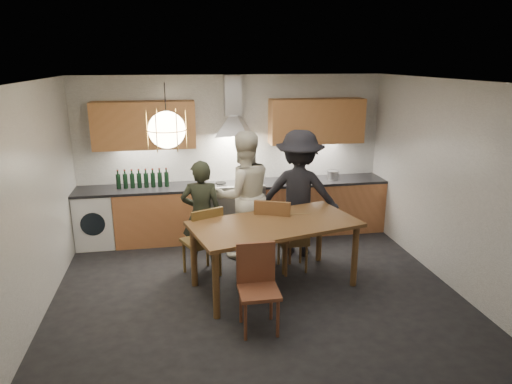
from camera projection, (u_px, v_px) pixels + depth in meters
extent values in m
plane|color=black|center=(256.00, 292.00, 5.78)|extent=(5.00, 5.00, 0.00)
cube|color=silver|center=(232.00, 156.00, 7.54)|extent=(5.00, 0.02, 2.60)
cube|color=silver|center=(311.00, 281.00, 3.28)|extent=(5.00, 0.02, 2.60)
cube|color=silver|center=(32.00, 205.00, 4.99)|extent=(0.02, 4.50, 2.60)
cube|color=silver|center=(448.00, 184.00, 5.83)|extent=(0.02, 4.50, 2.60)
cube|color=silver|center=(256.00, 81.00, 5.05)|extent=(5.00, 4.50, 0.02)
cube|color=#D48651|center=(163.00, 215.00, 7.30)|extent=(1.45, 0.60, 0.86)
cube|color=#D48651|center=(321.00, 206.00, 7.75)|extent=(2.05, 0.60, 0.86)
cube|color=white|center=(96.00, 219.00, 7.13)|extent=(0.58, 0.58, 0.85)
cube|color=black|center=(141.00, 189.00, 7.12)|extent=(2.05, 0.62, 0.04)
cube|color=black|center=(322.00, 181.00, 7.62)|extent=(2.05, 0.62, 0.04)
cube|color=silver|center=(235.00, 213.00, 7.51)|extent=(0.90, 0.60, 0.80)
cube|color=black|center=(238.00, 220.00, 7.24)|extent=(0.78, 0.02, 0.42)
cube|color=slate|center=(235.00, 187.00, 7.38)|extent=(0.90, 0.60, 0.08)
cube|color=silver|center=(237.00, 188.00, 7.12)|extent=(0.90, 0.08, 0.04)
cube|color=tan|center=(144.00, 125.00, 6.98)|extent=(1.55, 0.35, 0.72)
cube|color=tan|center=(317.00, 121.00, 7.45)|extent=(1.55, 0.35, 0.72)
cube|color=silver|center=(232.00, 95.00, 7.14)|extent=(0.26, 0.22, 0.62)
cylinder|color=black|center=(166.00, 106.00, 4.85)|extent=(0.01, 0.01, 0.50)
sphere|color=#FFE0A5|center=(167.00, 130.00, 4.92)|extent=(0.40, 0.40, 0.40)
torus|color=gold|center=(167.00, 130.00, 4.92)|extent=(0.43, 0.43, 0.01)
cube|color=brown|center=(275.00, 224.00, 5.71)|extent=(2.25, 1.51, 0.05)
cylinder|color=brown|center=(216.00, 285.00, 5.09)|extent=(0.08, 0.08, 0.82)
cylinder|color=brown|center=(194.00, 256.00, 5.83)|extent=(0.08, 0.08, 0.82)
cylinder|color=brown|center=(355.00, 256.00, 5.83)|extent=(0.08, 0.08, 0.82)
cylinder|color=brown|center=(319.00, 234.00, 6.57)|extent=(0.08, 0.08, 0.82)
cube|color=brown|center=(201.00, 241.00, 6.13)|extent=(0.59, 0.59, 0.04)
cube|color=brown|center=(208.00, 227.00, 5.89)|extent=(0.42, 0.22, 0.49)
cylinder|color=brown|center=(207.00, 251.00, 6.44)|extent=(0.04, 0.04, 0.46)
cylinder|color=brown|center=(220.00, 260.00, 6.15)|extent=(0.04, 0.04, 0.46)
cylinder|color=brown|center=(184.00, 257.00, 6.24)|extent=(0.04, 0.04, 0.46)
cylinder|color=brown|center=(196.00, 267.00, 5.96)|extent=(0.04, 0.04, 0.46)
cube|color=brown|center=(275.00, 235.00, 6.27)|extent=(0.62, 0.62, 0.05)
cube|color=brown|center=(272.00, 220.00, 5.98)|extent=(0.46, 0.22, 0.52)
cylinder|color=brown|center=(290.00, 248.00, 6.49)|extent=(0.04, 0.04, 0.49)
cylinder|color=brown|center=(286.00, 260.00, 6.12)|extent=(0.04, 0.04, 0.49)
cylinder|color=brown|center=(263.00, 246.00, 6.56)|extent=(0.04, 0.04, 0.49)
cylinder|color=brown|center=(258.00, 257.00, 6.20)|extent=(0.04, 0.04, 0.49)
cube|color=brown|center=(292.00, 241.00, 6.30)|extent=(0.40, 0.40, 0.04)
cube|color=brown|center=(296.00, 229.00, 6.07)|extent=(0.39, 0.04, 0.43)
cylinder|color=brown|center=(300.00, 250.00, 6.54)|extent=(0.03, 0.03, 0.40)
cylinder|color=brown|center=(306.00, 259.00, 6.24)|extent=(0.03, 0.03, 0.40)
cylinder|color=brown|center=(279.00, 251.00, 6.49)|extent=(0.03, 0.03, 0.40)
cylinder|color=brown|center=(283.00, 261.00, 6.19)|extent=(0.03, 0.03, 0.40)
cube|color=brown|center=(259.00, 292.00, 4.85)|extent=(0.43, 0.43, 0.04)
cube|color=brown|center=(256.00, 262.00, 4.96)|extent=(0.42, 0.04, 0.47)
cylinder|color=brown|center=(245.00, 322.00, 4.72)|extent=(0.04, 0.04, 0.43)
cylinder|color=brown|center=(241.00, 305.00, 5.05)|extent=(0.04, 0.04, 0.43)
cylinder|color=brown|center=(278.00, 319.00, 4.78)|extent=(0.04, 0.04, 0.43)
cylinder|color=brown|center=(271.00, 302.00, 5.11)|extent=(0.04, 0.04, 0.43)
imported|color=black|center=(202.00, 215.00, 6.28)|extent=(0.61, 0.44, 1.54)
imported|color=beige|center=(243.00, 196.00, 6.60)|extent=(1.02, 0.86, 1.87)
imported|color=black|center=(299.00, 194.00, 6.68)|extent=(1.38, 1.08, 1.87)
imported|color=#A8A7AB|center=(289.00, 180.00, 7.44)|extent=(0.29, 0.29, 0.07)
cylinder|color=#ACACAF|center=(333.00, 175.00, 7.62)|extent=(0.25, 0.25, 0.14)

